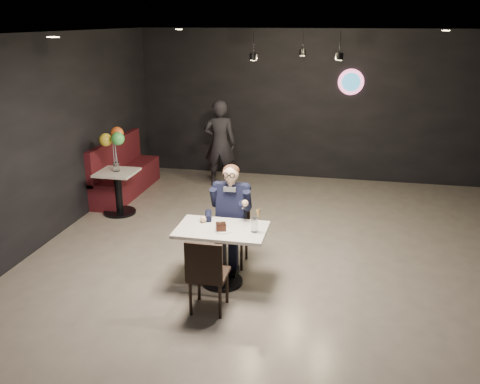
% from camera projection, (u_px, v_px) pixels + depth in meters
% --- Properties ---
extents(floor, '(9.00, 9.00, 0.00)m').
position_uv_depth(floor, '(276.00, 276.00, 6.59)').
color(floor, gray).
rests_on(floor, ground).
extents(wall_sign, '(0.50, 0.06, 0.50)m').
position_uv_depth(wall_sign, '(351.00, 82.00, 9.92)').
color(wall_sign, pink).
rests_on(wall_sign, floor).
extents(pendant_lights, '(1.40, 1.20, 0.36)m').
position_uv_depth(pendant_lights, '(299.00, 40.00, 7.51)').
color(pendant_lights, black).
rests_on(pendant_lights, floor).
extents(main_table, '(1.10, 0.70, 0.75)m').
position_uv_depth(main_table, '(222.00, 256.00, 6.31)').
color(main_table, white).
rests_on(main_table, floor).
extents(chair_far, '(0.42, 0.46, 0.92)m').
position_uv_depth(chair_far, '(232.00, 232.00, 6.80)').
color(chair_far, black).
rests_on(chair_far, floor).
extents(chair_near, '(0.42, 0.46, 0.92)m').
position_uv_depth(chair_near, '(209.00, 273.00, 5.72)').
color(chair_near, black).
rests_on(chair_near, floor).
extents(seated_man, '(0.60, 0.80, 1.44)m').
position_uv_depth(seated_man, '(232.00, 214.00, 6.71)').
color(seated_man, black).
rests_on(seated_man, floor).
extents(dessert_plate, '(0.21, 0.21, 0.01)m').
position_uv_depth(dessert_plate, '(224.00, 231.00, 6.11)').
color(dessert_plate, white).
rests_on(dessert_plate, main_table).
extents(cake_slice, '(0.14, 0.13, 0.08)m').
position_uv_depth(cake_slice, '(221.00, 227.00, 6.09)').
color(cake_slice, black).
rests_on(cake_slice, dessert_plate).
extents(mint_leaf, '(0.07, 0.04, 0.01)m').
position_uv_depth(mint_leaf, '(223.00, 224.00, 6.08)').
color(mint_leaf, green).
rests_on(mint_leaf, cake_slice).
extents(sundae_glass, '(0.08, 0.08, 0.18)m').
position_uv_depth(sundae_glass, '(254.00, 225.00, 6.06)').
color(sundae_glass, silver).
rests_on(sundae_glass, main_table).
extents(wafer_cone, '(0.07, 0.07, 0.12)m').
position_uv_depth(wafer_cone, '(258.00, 215.00, 5.96)').
color(wafer_cone, tan).
rests_on(wafer_cone, sundae_glass).
extents(booth_bench, '(0.53, 2.10, 1.05)m').
position_uv_depth(booth_bench, '(126.00, 167.00, 9.55)').
color(booth_bench, '#420F0E').
rests_on(booth_bench, floor).
extents(side_table, '(0.63, 0.63, 0.78)m').
position_uv_depth(side_table, '(118.00, 192.00, 8.61)').
color(side_table, white).
rests_on(side_table, floor).
extents(balloon_vase, '(0.10, 0.10, 0.15)m').
position_uv_depth(balloon_vase, '(116.00, 167.00, 8.47)').
color(balloon_vase, silver).
rests_on(balloon_vase, side_table).
extents(balloon_bunch, '(0.39, 0.39, 0.65)m').
position_uv_depth(balloon_bunch, '(114.00, 144.00, 8.34)').
color(balloon_bunch, yellow).
rests_on(balloon_bunch, balloon_vase).
extents(passerby, '(0.66, 0.46, 1.71)m').
position_uv_depth(passerby, '(220.00, 144.00, 9.94)').
color(passerby, black).
rests_on(passerby, floor).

